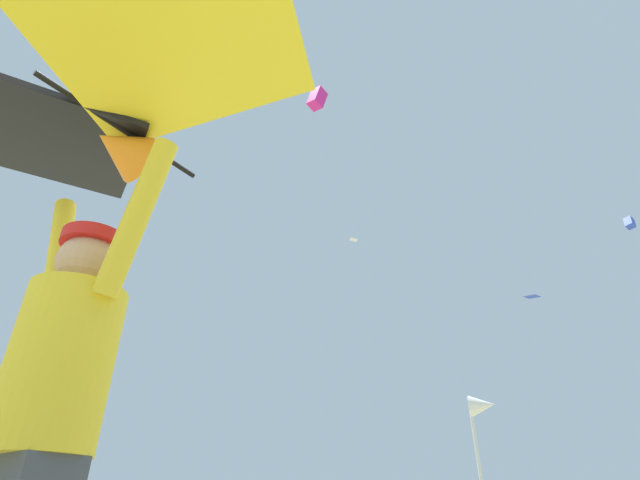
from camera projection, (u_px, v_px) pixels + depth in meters
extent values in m
cylinder|color=yellow|center=(60.00, 367.00, 1.64)|extent=(0.39, 0.39, 0.56)
sphere|color=tan|center=(88.00, 264.00, 1.84)|extent=(0.23, 0.23, 0.23)
cylinder|color=red|center=(94.00, 243.00, 1.89)|extent=(0.27, 0.27, 0.05)
cylinder|color=yellow|center=(137.00, 216.00, 1.77)|extent=(0.29, 0.13, 0.62)
cylinder|color=yellow|center=(59.00, 256.00, 2.03)|extent=(0.29, 0.13, 0.62)
cylinder|color=black|center=(124.00, 131.00, 2.18)|extent=(0.14, 0.81, 0.02)
cube|color=yellow|center=(177.00, 44.00, 1.90)|extent=(1.15, 1.05, 0.23)
cube|color=black|center=(48.00, 142.00, 2.39)|extent=(1.25, 1.21, 0.23)
cone|color=orange|center=(120.00, 148.00, 2.13)|extent=(0.27, 0.23, 0.24)
cube|color=blue|center=(630.00, 223.00, 33.51)|extent=(0.76, 0.92, 0.97)
cube|color=#DB2393|center=(317.00, 99.00, 24.74)|extent=(0.99, 0.89, 1.24)
pyramid|color=white|center=(354.00, 239.00, 34.53)|extent=(0.59, 0.60, 0.20)
pyramid|color=blue|center=(532.00, 296.00, 26.04)|extent=(0.93, 0.93, 0.21)
cone|color=white|center=(482.00, 405.00, 5.56)|extent=(0.28, 0.24, 0.24)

